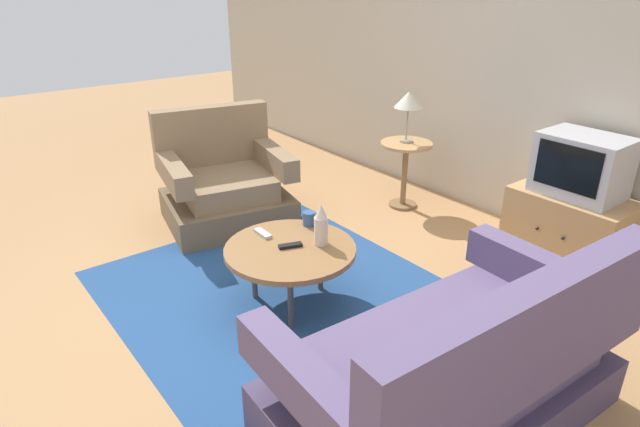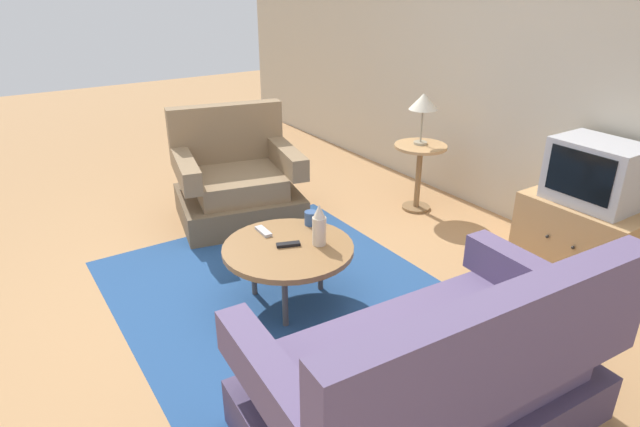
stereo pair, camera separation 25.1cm
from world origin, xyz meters
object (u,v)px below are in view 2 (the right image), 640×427
object	(u,v)px
coffee_table	(288,250)
couch	(433,379)
tv_stand	(581,236)
tv_remote_dark	(288,244)
television	(596,173)
vase	(319,225)
mug	(311,218)
side_table	(419,164)
table_lamp	(423,103)
armchair	(237,183)
tv_remote_silver	(263,231)

from	to	relation	value
coffee_table	couch	bearing A→B (deg)	0.13
tv_stand	tv_remote_dark	distance (m)	2.08
television	vase	size ratio (longest dim) A/B	2.10
coffee_table	mug	xyz separation A→B (m)	(-0.18, 0.28, 0.08)
tv_stand	vase	bearing A→B (deg)	-110.71
side_table	table_lamp	distance (m)	0.52
armchair	tv_remote_silver	distance (m)	1.20
mug	armchair	bearing A→B (deg)	178.92
couch	side_table	size ratio (longest dim) A/B	2.77
mug	vase	bearing A→B (deg)	-22.42
table_lamp	tv_remote_silver	world-z (taller)	table_lamp
couch	tv_remote_silver	size ratio (longest dim) A/B	10.52
tv_remote_silver	side_table	bearing A→B (deg)	104.78
couch	table_lamp	xyz separation A→B (m)	(-1.95, 1.71, 0.65)
vase	mug	bearing A→B (deg)	157.58
tv_stand	television	size ratio (longest dim) A/B	1.45
tv_remote_dark	couch	bearing A→B (deg)	109.84
couch	coffee_table	size ratio (longest dim) A/B	2.03
vase	tv_remote_silver	xyz separation A→B (m)	(-0.33, -0.21, -0.12)
table_lamp	tv_stand	bearing A→B (deg)	8.62
coffee_table	mug	bearing A→B (deg)	122.15
tv_stand	mug	xyz separation A→B (m)	(-0.93, -1.65, 0.20)
tv_remote_dark	coffee_table	bearing A→B (deg)	8.75
tv_remote_dark	mug	bearing A→B (deg)	-127.73
armchair	tv_stand	xyz separation A→B (m)	(2.14, 1.63, -0.05)
tv_stand	television	bearing A→B (deg)	90.00
tv_remote_dark	vase	bearing A→B (deg)	173.95
coffee_table	tv_remote_dark	world-z (taller)	tv_remote_dark
mug	tv_remote_silver	world-z (taller)	mug
tv_remote_silver	couch	bearing A→B (deg)	2.91
mug	tv_remote_silver	xyz separation A→B (m)	(-0.07, -0.32, -0.04)
table_lamp	couch	bearing A→B (deg)	-41.35
armchair	side_table	world-z (taller)	armchair
television	mug	world-z (taller)	television
side_table	table_lamp	size ratio (longest dim) A/B	1.37
vase	side_table	bearing A→B (deg)	116.06
coffee_table	vase	distance (m)	0.25
table_lamp	vase	size ratio (longest dim) A/B	1.63
coffee_table	vase	xyz separation A→B (m)	(0.08, 0.17, 0.16)
television	tv_remote_silver	xyz separation A→B (m)	(-0.99, -1.98, -0.30)
mug	tv_remote_dark	world-z (taller)	mug
side_table	television	distance (m)	1.46
tv_remote_silver	vase	bearing A→B (deg)	34.24
side_table	vase	xyz separation A→B (m)	(0.75, -1.53, 0.11)
armchair	mug	bearing A→B (deg)	101.14
tv_remote_dark	tv_remote_silver	xyz separation A→B (m)	(-0.25, -0.04, -0.00)
tv_stand	mug	size ratio (longest dim) A/B	6.06
side_table	tv_remote_silver	bearing A→B (deg)	-76.54
coffee_table	television	size ratio (longest dim) A/B	1.45
table_lamp	vase	bearing A→B (deg)	-63.47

